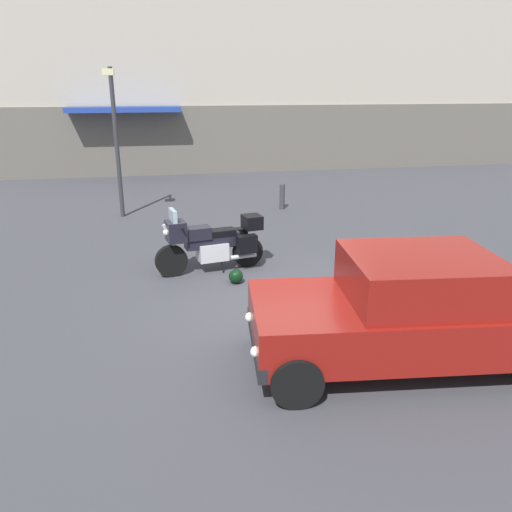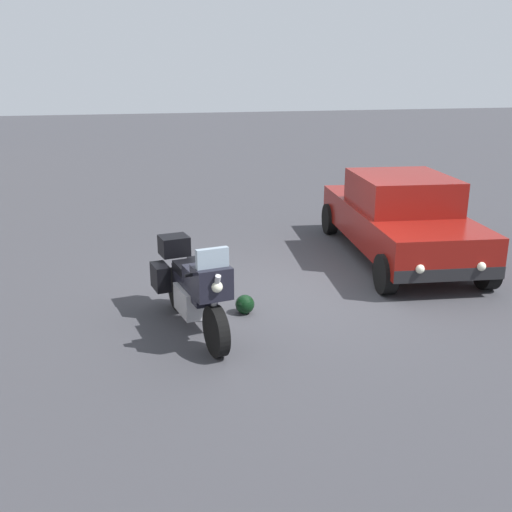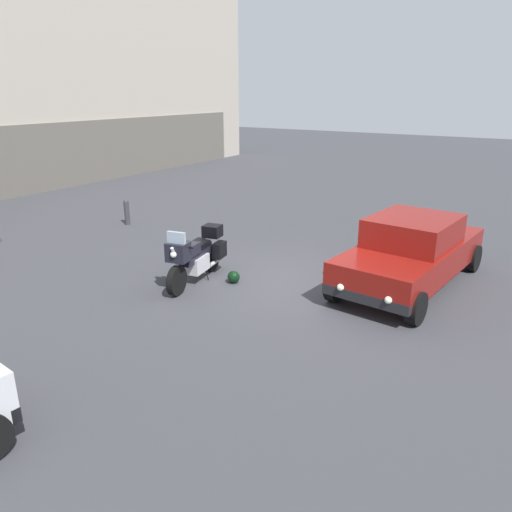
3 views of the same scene
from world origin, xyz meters
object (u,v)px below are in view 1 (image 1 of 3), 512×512
object	(u,v)px
helmet	(236,276)
car_sedan_far	(420,310)
motorcycle	(212,242)
bollard_curbside	(282,195)
streetlamp_curbside	(115,127)

from	to	relation	value
helmet	car_sedan_far	world-z (taller)	car_sedan_far
helmet	car_sedan_far	size ratio (longest dim) A/B	0.06
motorcycle	helmet	bearing A→B (deg)	104.00
motorcycle	bollard_curbside	size ratio (longest dim) A/B	2.74
helmet	streetlamp_curbside	xyz separation A→B (m)	(-2.42, 5.60, 2.40)
motorcycle	bollard_curbside	xyz separation A→B (m)	(2.69, 4.98, -0.18)
motorcycle	helmet	world-z (taller)	motorcycle
car_sedan_far	motorcycle	bearing A→B (deg)	-54.50
streetlamp_curbside	bollard_curbside	distance (m)	5.20
helmet	bollard_curbside	world-z (taller)	bollard_curbside
motorcycle	streetlamp_curbside	bearing A→B (deg)	-77.37
car_sedan_far	streetlamp_curbside	world-z (taller)	streetlamp_curbside
streetlamp_curbside	car_sedan_far	bearing A→B (deg)	-63.90
helmet	streetlamp_curbside	world-z (taller)	streetlamp_curbside
motorcycle	streetlamp_curbside	size ratio (longest dim) A/B	0.55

